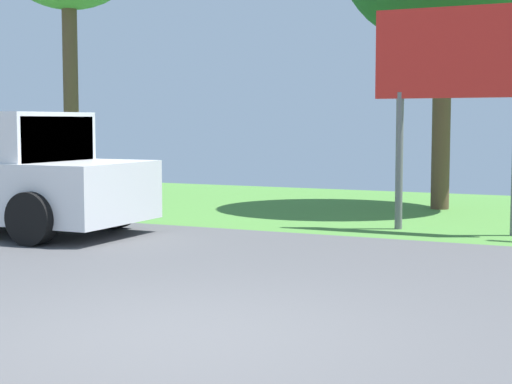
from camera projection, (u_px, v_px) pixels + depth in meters
name	position (u px, v px, depth m)	size (l,w,h in m)	color
ground_plane	(307.00, 277.00, 9.31)	(40.00, 22.00, 0.20)	#4C4C4F
roadside_billboard	(458.00, 69.00, 12.51)	(2.60, 0.12, 3.50)	slate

